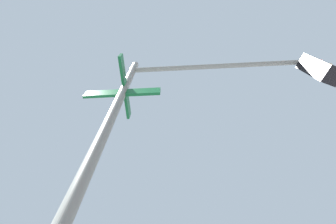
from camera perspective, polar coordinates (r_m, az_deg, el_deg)
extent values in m
cylinder|color=slate|center=(2.30, -16.83, -8.03)|extent=(0.12, 0.12, 5.69)
cylinder|color=slate|center=(4.51, 12.15, 10.93)|extent=(1.29, 2.98, 0.09)
cube|color=black|center=(4.69, 32.98, 8.85)|extent=(0.28, 0.28, 0.80)
sphere|color=red|center=(4.97, 33.05, 9.75)|extent=(0.18, 0.18, 0.18)
sphere|color=orange|center=(4.77, 34.53, 8.78)|extent=(0.18, 0.18, 0.18)
cube|color=#0F5128|center=(3.44, -11.10, 4.63)|extent=(0.45, 1.03, 0.20)
cube|color=#0F5128|center=(3.64, -10.50, 5.95)|extent=(0.94, 0.41, 0.20)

